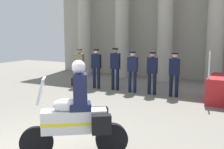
# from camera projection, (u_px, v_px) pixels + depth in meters

# --- Properties ---
(colonnade_backdrop) EXTENTS (13.62, 1.61, 6.52)m
(colonnade_backdrop) POSITION_uv_depth(u_px,v_px,m) (169.00, 11.00, 13.95)
(colonnade_backdrop) COLOR #A49F91
(colonnade_backdrop) RESTS_ON ground_plane
(officer_in_row_0) EXTENTS (0.41, 0.27, 1.69)m
(officer_in_row_0) POSITION_uv_depth(u_px,v_px,m) (79.00, 64.00, 12.31)
(officer_in_row_0) COLOR #7A7056
(officer_in_row_0) RESTS_ON ground_plane
(officer_in_row_1) EXTENTS (0.41, 0.27, 1.70)m
(officer_in_row_1) POSITION_uv_depth(u_px,v_px,m) (96.00, 65.00, 11.88)
(officer_in_row_1) COLOR black
(officer_in_row_1) RESTS_ON ground_plane
(officer_in_row_2) EXTENTS (0.41, 0.27, 1.76)m
(officer_in_row_2) POSITION_uv_depth(u_px,v_px,m) (115.00, 65.00, 11.55)
(officer_in_row_2) COLOR black
(officer_in_row_2) RESTS_ON ground_plane
(officer_in_row_3) EXTENTS (0.41, 0.27, 1.66)m
(officer_in_row_3) POSITION_uv_depth(u_px,v_px,m) (133.00, 68.00, 11.05)
(officer_in_row_3) COLOR #141938
(officer_in_row_3) RESTS_ON ground_plane
(officer_in_row_4) EXTENTS (0.41, 0.27, 1.67)m
(officer_in_row_4) POSITION_uv_depth(u_px,v_px,m) (152.00, 70.00, 10.67)
(officer_in_row_4) COLOR black
(officer_in_row_4) RESTS_ON ground_plane
(officer_in_row_5) EXTENTS (0.41, 0.27, 1.67)m
(officer_in_row_5) POSITION_uv_depth(u_px,v_px,m) (174.00, 71.00, 10.29)
(officer_in_row_5) COLOR black
(officer_in_row_5) RESTS_ON ground_plane
(motorcycle_with_rider) EXTENTS (1.78, 1.32, 1.90)m
(motorcycle_with_rider) POSITION_uv_depth(u_px,v_px,m) (78.00, 117.00, 5.33)
(motorcycle_with_rider) COLOR black
(motorcycle_with_rider) RESTS_ON ground_plane
(briefcase_on_ground) EXTENTS (0.10, 0.32, 0.36)m
(briefcase_on_ground) POSITION_uv_depth(u_px,v_px,m) (74.00, 82.00, 12.64)
(briefcase_on_ground) COLOR black
(briefcase_on_ground) RESTS_ON ground_plane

